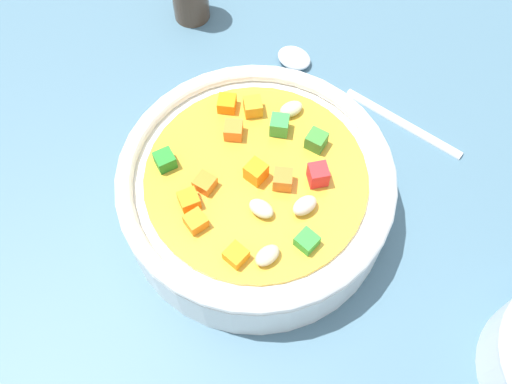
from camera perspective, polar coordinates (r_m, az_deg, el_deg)
ground_plane at (r=48.03cm, az=0.00°, el=-2.17°), size 140.00×140.00×2.00cm
soup_bowl_main at (r=44.38cm, az=0.00°, el=0.14°), size 20.33×20.33×6.74cm
spoon at (r=53.68cm, az=8.34°, el=10.08°), size 10.39×17.14×1.08cm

